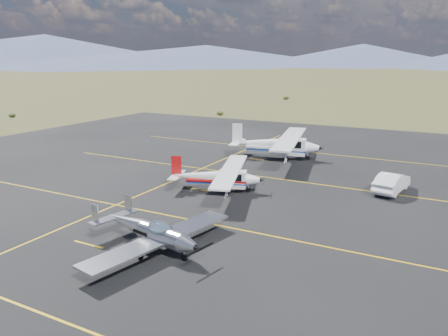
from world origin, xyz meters
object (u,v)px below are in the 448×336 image
Objects in this scene: aircraft_cessna at (217,176)px; aircraft_low_wing at (152,232)px; sedan at (392,182)px; aircraft_plain at (277,144)px.

aircraft_low_wing is at bearing -98.30° from aircraft_cessna.
aircraft_plain is at bearing -19.57° from sedan.
aircraft_plain is (-0.08, 11.99, 0.32)m from aircraft_cessna.
aircraft_low_wing is at bearing -97.01° from aircraft_plain.
aircraft_low_wing is 10.43m from aircraft_cessna.
sedan is at bearing -41.31° from aircraft_plain.
aircraft_cessna is 0.76× the size of aircraft_plain.
aircraft_low_wing is 22.34m from aircraft_plain.
aircraft_cessna is 12.59m from sedan.
aircraft_plain is 2.93× the size of sedan.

